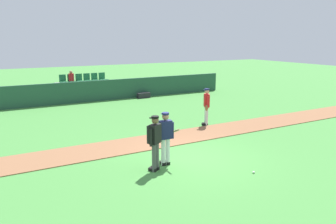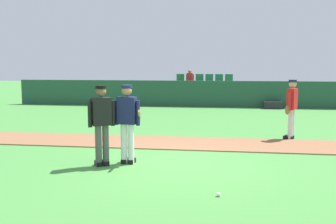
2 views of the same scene
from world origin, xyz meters
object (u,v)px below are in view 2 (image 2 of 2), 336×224
(baseball, at_px, (218,194))
(runner_red_jersey, at_px, (291,107))
(umpire_home_plate, at_px, (101,121))
(equipment_bag, at_px, (273,105))
(batter_navy_jersey, at_px, (127,121))

(baseball, bearing_deg, runner_red_jersey, 69.45)
(umpire_home_plate, relative_size, baseball, 23.78)
(runner_red_jersey, relative_size, equipment_bag, 1.96)
(baseball, distance_m, equipment_bag, 13.72)
(baseball, bearing_deg, equipment_bag, 79.67)
(equipment_bag, bearing_deg, baseball, -100.33)
(runner_red_jersey, bearing_deg, baseball, -110.55)
(batter_navy_jersey, height_order, runner_red_jersey, same)
(runner_red_jersey, bearing_deg, umpire_home_plate, -140.86)
(umpire_home_plate, distance_m, runner_red_jersey, 5.91)
(runner_red_jersey, bearing_deg, equipment_bag, 86.91)
(batter_navy_jersey, xyz_separation_m, equipment_bag, (4.50, 11.57, -0.79))
(umpire_home_plate, height_order, runner_red_jersey, same)
(umpire_home_plate, height_order, equipment_bag, umpire_home_plate)
(umpire_home_plate, bearing_deg, equipment_bag, 67.01)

